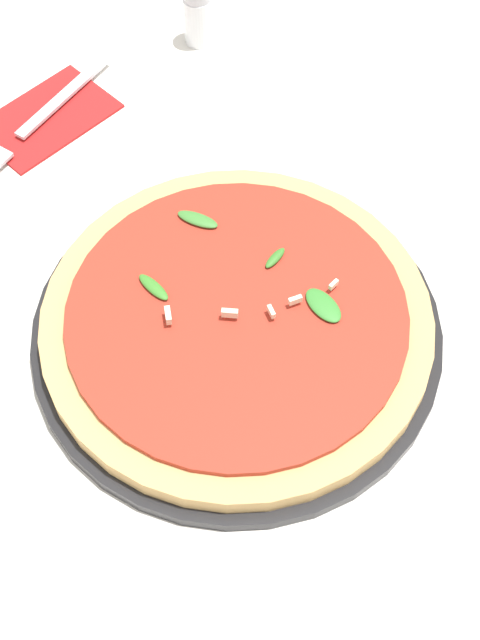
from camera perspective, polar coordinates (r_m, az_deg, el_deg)
name	(u,v)px	position (r m, az deg, el deg)	size (l,w,h in m)	color
ground_plane	(265,314)	(0.79, 1.59, 0.37)	(6.00, 6.00, 0.00)	silver
pizza_arugula_main	(240,328)	(0.76, 0.00, -0.53)	(0.36, 0.36, 0.05)	black
napkin	(44,118)	(0.97, -12.42, 12.50)	(0.14, 0.10, 0.01)	#B21E1E
fork	(38,119)	(0.96, -12.81, 12.41)	(0.22, 0.07, 0.00)	silver
shaker_pepper	(198,16)	(1.02, -2.70, 18.88)	(0.03, 0.03, 0.07)	silver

